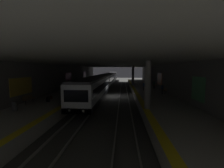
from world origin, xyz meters
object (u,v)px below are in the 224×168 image
object	(u,v)px
pillar_far	(133,76)
bench_left_far	(150,83)
bench_left_mid	(155,85)
person_walking_mid	(162,89)
backpack_on_floor	(51,98)
suitcase_rolling	(48,99)
pillar_near	(148,85)
person_waiting_near	(144,86)
metro_train	(107,80)
bench_right_near	(29,98)
bench_right_far	(70,86)
person_standing_far	(154,84)
trash_bin	(15,106)
bench_left_near	(164,90)
bench_right_mid	(63,88)

from	to	relation	value
pillar_far	bench_left_far	world-z (taller)	pillar_far
bench_left_mid	pillar_far	bearing A→B (deg)	46.48
person_walking_mid	backpack_on_floor	world-z (taller)	person_walking_mid
pillar_far	suitcase_rolling	distance (m)	21.73
pillar_near	person_waiting_near	world-z (taller)	pillar_near
metro_train	bench_right_near	distance (m)	25.25
bench_right_far	person_standing_far	bearing A→B (deg)	-89.32
bench_right_near	trash_bin	size ratio (longest dim) A/B	2.00
bench_right_far	person_standing_far	size ratio (longest dim) A/B	1.03
person_walking_mid	trash_bin	distance (m)	18.91
bench_left_mid	trash_bin	xyz separation A→B (m)	(-18.58, 16.33, -0.10)
suitcase_rolling	bench_right_far	bearing A→B (deg)	8.48
bench_left_far	person_standing_far	size ratio (longest dim) A/B	1.03
bench_left_mid	trash_bin	size ratio (longest dim) A/B	2.00
bench_left_far	bench_right_far	bearing A→B (deg)	114.40
person_waiting_near	bench_left_mid	bearing A→B (deg)	-32.76
suitcase_rolling	bench_right_near	bearing A→B (deg)	111.91
bench_left_near	bench_left_mid	distance (m)	7.32
trash_bin	metro_train	bearing A→B (deg)	-11.47
bench_left_near	backpack_on_floor	xyz separation A→B (m)	(-5.84, 15.59, -0.32)
pillar_far	person_standing_far	xyz separation A→B (m)	(-5.82, -3.70, -1.38)
person_walking_mid	backpack_on_floor	size ratio (longest dim) A/B	3.87
pillar_far	person_waiting_near	xyz separation A→B (m)	(-8.39, -1.34, -1.42)
bench_left_near	bench_right_near	xyz separation A→B (m)	(-8.10, 17.07, 0.00)
bench_right_far	backpack_on_floor	size ratio (longest dim) A/B	4.25
bench_left_far	bench_right_mid	bearing A→B (deg)	123.70
metro_train	person_standing_far	world-z (taller)	metro_train
backpack_on_floor	bench_right_near	bearing A→B (deg)	146.88
backpack_on_floor	trash_bin	distance (m)	5.48
bench_left_far	bench_right_far	distance (m)	18.74
bench_left_mid	bench_right_mid	xyz separation A→B (m)	(-5.68, 17.07, 0.00)
person_walking_mid	trash_bin	xyz separation A→B (m)	(-10.39, 15.79, -0.41)
person_standing_far	bench_left_far	bearing A→B (deg)	-3.69
person_standing_far	backpack_on_floor	distance (m)	18.89
trash_bin	person_waiting_near	bearing A→B (deg)	-43.61
bench_right_far	trash_bin	distance (m)	16.56
bench_right_near	bench_right_far	bearing A→B (deg)	0.00
person_walking_mid	trash_bin	bearing A→B (deg)	123.35
bench_right_mid	person_walking_mid	xyz separation A→B (m)	(-2.51, -16.53, 0.31)
bench_right_near	bench_left_mid	bearing A→B (deg)	-47.91
bench_left_far	bench_right_near	distance (m)	27.15
person_walking_mid	trash_bin	world-z (taller)	person_walking_mid
metro_train	backpack_on_floor	bearing A→B (deg)	167.64
person_walking_mid	suitcase_rolling	size ratio (longest dim) A/B	1.72
bench_right_mid	person_waiting_near	xyz separation A→B (m)	(1.27, -14.23, 0.33)
person_standing_far	trash_bin	distance (m)	23.05
metro_train	pillar_far	bearing A→B (deg)	-127.59
pillar_near	person_standing_far	bearing A→B (deg)	-13.76
bench_left_far	suitcase_rolling	distance (m)	25.40
bench_right_mid	suitcase_rolling	distance (m)	9.18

